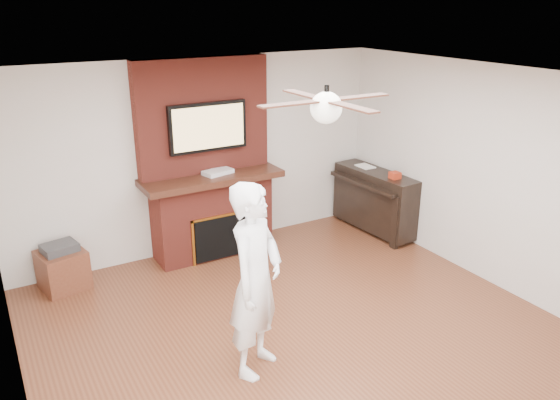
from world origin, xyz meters
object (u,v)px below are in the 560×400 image
fireplace (209,179)px  person (256,280)px  side_table (63,268)px  piano (375,199)px

fireplace → person: bearing=-104.3°
fireplace → side_table: 2.02m
fireplace → piano: 2.40m
person → side_table: bearing=81.4°
side_table → fireplace: bearing=-9.8°
person → piano: 3.51m
fireplace → side_table: fireplace is taller
person → side_table: size_ratio=3.12×
fireplace → side_table: bearing=-178.0°
fireplace → piano: fireplace is taller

